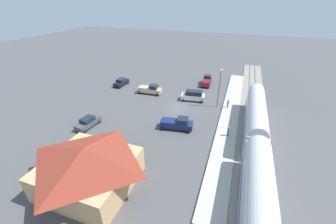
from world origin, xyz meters
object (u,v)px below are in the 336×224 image
passenger_train (257,148)px  sedan_charcoal (88,122)px  station_building (88,166)px  sedan_black (121,82)px  suv_white (193,96)px  pedestrian_waiting_far (229,130)px  pickup_tan (150,89)px  pedestrian_on_platform (228,103)px  light_pole_near_platform (220,84)px  pickup_navy (177,123)px  pickup_maroon (207,81)px

passenger_train → sedan_charcoal: size_ratio=7.34×
station_building → sedan_black: bearing=-65.7°
sedan_charcoal → suv_white: (-14.45, -15.98, 0.27)m
pedestrian_waiting_far → sedan_black: 30.39m
sedan_charcoal → pickup_tan: (-4.30, -16.27, 0.15)m
pedestrian_on_platform → sedan_charcoal: bearing=33.9°
station_building → light_pole_near_platform: (-11.20, -25.17, 2.06)m
passenger_train → pedestrian_waiting_far: passenger_train is taller
pedestrian_on_platform → pickup_navy: (7.29, 10.14, -0.25)m
pickup_navy → pedestrian_on_platform: bearing=-125.7°
pickup_maroon → pickup_navy: size_ratio=0.97×
pedestrian_waiting_far → light_pole_near_platform: (3.09, -10.15, 3.61)m
station_building → pedestrian_on_platform: (-13.30, -24.80, -1.55)m
sedan_black → sedan_charcoal: bearing=103.6°
pedestrian_waiting_far → pickup_maroon: pickup_maroon is taller
passenger_train → pickup_maroon: size_ratio=6.28×
pickup_maroon → passenger_train: bearing=112.5°
pickup_tan → pickup_maroon: bearing=-139.1°
pedestrian_on_platform → sedan_charcoal: size_ratio=0.36×
pickup_navy → sedan_charcoal: pickup_navy is taller
sedan_charcoal → suv_white: 21.55m
pedestrian_waiting_far → pickup_navy: size_ratio=0.30×
pedestrian_waiting_far → pickup_tan: (18.45, -11.44, -0.25)m
pedestrian_on_platform → suv_white: suv_white is taller
station_building → suv_white: size_ratio=2.03×
pedestrian_waiting_far → passenger_train: bearing=125.3°
pickup_maroon → pedestrian_on_platform: bearing=118.6°
pickup_navy → sedan_charcoal: bearing=17.2°
light_pole_near_platform → pickup_tan: bearing=-4.8°
pickup_tan → light_pole_near_platform: bearing=175.2°
pedestrian_on_platform → pickup_maroon: 12.99m
station_building → pickup_maroon: 36.92m
pedestrian_on_platform → pickup_maroon: pickup_maroon is taller
pedestrian_on_platform → pedestrian_waiting_far: size_ratio=1.00×
pickup_maroon → pickup_navy: (1.07, 21.54, 0.00)m
pedestrian_on_platform → light_pole_near_platform: bearing=-10.0°
pedestrian_on_platform → sedan_black: bearing=-8.3°
pickup_navy → sedan_charcoal: size_ratio=1.20×
pickup_navy → light_pole_near_platform: size_ratio=0.72×
sedan_black → light_pole_near_platform: size_ratio=0.59×
pedestrian_on_platform → pickup_tan: 17.54m
pedestrian_waiting_far → station_building: bearing=46.4°
light_pole_near_platform → passenger_train: bearing=113.8°
sedan_charcoal → pickup_maroon: bearing=-120.9°
passenger_train → suv_white: passenger_train is taller
passenger_train → sedan_charcoal: passenger_train is taller
passenger_train → pedestrian_waiting_far: 6.61m
passenger_train → pickup_navy: bearing=-22.1°
pickup_maroon → sedan_charcoal: size_ratio=1.17×
station_building → pedestrian_on_platform: 28.18m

